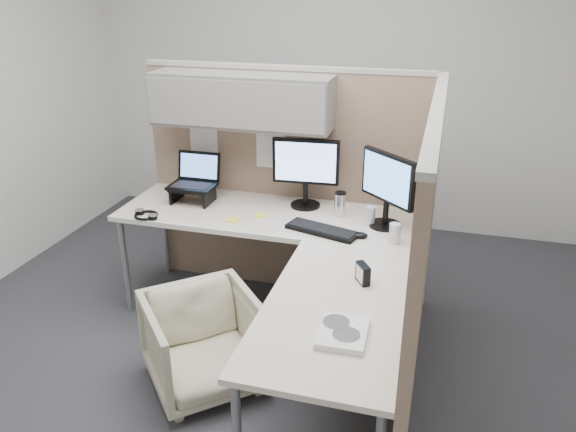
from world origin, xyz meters
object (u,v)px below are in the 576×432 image
(monitor_left, at_px, (306,167))
(keyboard, at_px, (322,230))
(desk, at_px, (286,250))
(office_chair, at_px, (204,339))

(monitor_left, relative_size, keyboard, 1.04)
(monitor_left, xyz_separation_m, keyboard, (0.20, -0.38, -0.26))
(desk, relative_size, keyboard, 4.46)
(desk, distance_m, keyboard, 0.28)
(office_chair, xyz_separation_m, monitor_left, (0.31, 1.04, 0.70))
(office_chair, xyz_separation_m, keyboard, (0.52, 0.66, 0.44))
(desk, distance_m, monitor_left, 0.67)
(desk, bearing_deg, office_chair, -127.92)
(keyboard, bearing_deg, office_chair, -111.87)
(monitor_left, bearing_deg, keyboard, -66.24)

